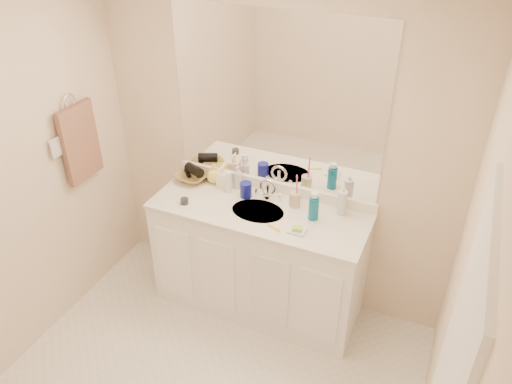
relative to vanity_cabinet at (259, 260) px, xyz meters
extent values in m
cube|color=white|center=(0.00, -1.02, 1.97)|extent=(2.60, 2.60, 0.02)
cube|color=beige|center=(0.00, 0.28, 0.77)|extent=(2.60, 0.02, 2.40)
cube|color=beige|center=(1.30, -1.02, 0.77)|extent=(0.02, 2.60, 2.40)
cube|color=white|center=(0.00, 0.00, 0.00)|extent=(1.50, 0.55, 0.85)
cube|color=silver|center=(0.00, 0.00, 0.44)|extent=(1.52, 0.57, 0.03)
cube|color=white|center=(0.00, 0.26, 0.50)|extent=(1.52, 0.03, 0.08)
cylinder|color=beige|center=(0.00, -0.02, 0.44)|extent=(0.37, 0.37, 0.02)
cylinder|color=silver|center=(0.00, 0.16, 0.51)|extent=(0.02, 0.02, 0.11)
cube|color=white|center=(0.00, 0.27, 1.14)|extent=(1.48, 0.01, 1.20)
cylinder|color=navy|center=(-0.15, 0.11, 0.51)|extent=(0.10, 0.10, 0.11)
cylinder|color=tan|center=(0.21, 0.14, 0.51)|extent=(0.09, 0.09, 0.10)
cylinder|color=#E23B78|center=(0.22, 0.14, 0.60)|extent=(0.01, 0.04, 0.21)
cylinder|color=#0A5B80|center=(0.37, 0.05, 0.54)|extent=(0.08, 0.08, 0.16)
cylinder|color=silver|center=(0.53, 0.18, 0.54)|extent=(0.08, 0.08, 0.17)
cube|color=silver|center=(0.33, -0.13, 0.46)|extent=(0.11, 0.09, 0.01)
cube|color=#92D935|center=(0.33, -0.13, 0.48)|extent=(0.07, 0.06, 0.02)
cube|color=gold|center=(0.18, -0.16, 0.46)|extent=(0.11, 0.06, 0.00)
cylinder|color=#242529|center=(-0.51, -0.15, 0.47)|extent=(0.07, 0.07, 0.04)
cylinder|color=white|center=(-0.29, 0.12, 0.54)|extent=(0.05, 0.05, 0.16)
imported|color=silver|center=(-0.26, 0.20, 0.54)|extent=(0.07, 0.07, 0.18)
imported|color=#FFEECF|center=(-0.36, 0.17, 0.54)|extent=(0.09, 0.09, 0.17)
imported|color=#F0DE5D|center=(-0.45, 0.20, 0.53)|extent=(0.14, 0.14, 0.15)
imported|color=olive|center=(-0.61, 0.16, 0.49)|extent=(0.26, 0.26, 0.06)
cylinder|color=black|center=(-0.59, 0.16, 0.54)|extent=(0.17, 0.13, 0.07)
torus|color=silver|center=(-1.27, -0.25, 1.12)|extent=(0.01, 0.11, 0.11)
cube|color=brown|center=(-1.25, -0.25, 0.82)|extent=(0.04, 0.32, 0.55)
cube|color=silver|center=(-1.27, -0.45, 0.88)|extent=(0.01, 0.08, 0.13)
camera|label=1|loc=(1.13, -2.59, 2.39)|focal=35.00mm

